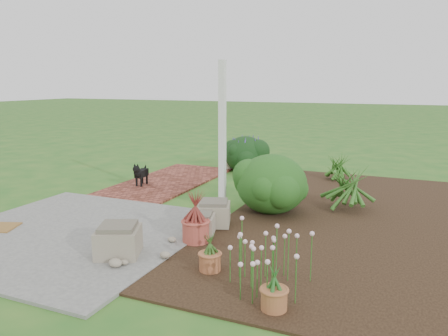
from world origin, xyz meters
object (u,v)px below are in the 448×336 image
at_px(stone_trough_near, 119,242).
at_px(cream_ceramic_urn, 226,161).
at_px(evergreen_shrub, 272,182).
at_px(black_dog, 140,173).

relative_size(stone_trough_near, cream_ceramic_urn, 1.35).
height_order(stone_trough_near, cream_ceramic_urn, cream_ceramic_urn).
distance_m(stone_trough_near, evergreen_shrub, 2.85).
relative_size(black_dog, cream_ceramic_urn, 1.39).
relative_size(stone_trough_near, black_dog, 0.98).
height_order(black_dog, evergreen_shrub, evergreen_shrub).
bearing_deg(evergreen_shrub, black_dog, 167.77).
distance_m(stone_trough_near, cream_ceramic_urn, 5.74).
height_order(stone_trough_near, evergreen_shrub, evergreen_shrub).
relative_size(stone_trough_near, evergreen_shrub, 0.44).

